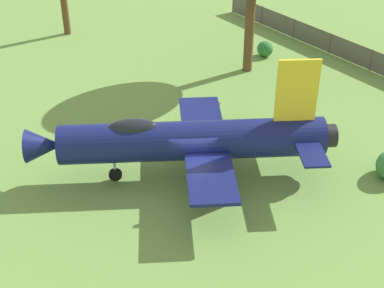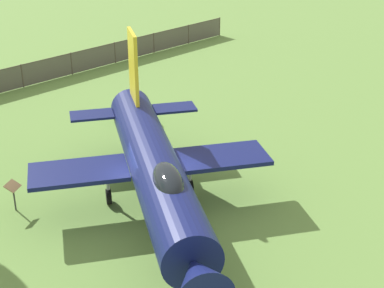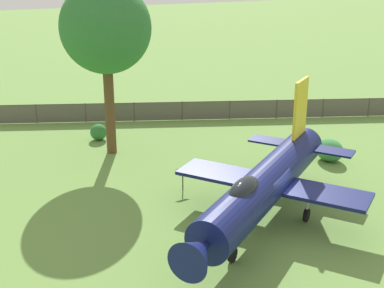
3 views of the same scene
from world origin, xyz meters
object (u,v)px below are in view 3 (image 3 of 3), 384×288
object	(u,v)px
shrub_by_tree	(330,150)
shrub_near_fence	(99,132)
display_jet	(263,186)
info_plaque	(183,174)
shade_tree	(105,28)

from	to	relation	value
shrub_by_tree	shrub_near_fence	bearing A→B (deg)	-126.33
display_jet	shrub_by_tree	bearing A→B (deg)	176.72
display_jet	shrub_near_fence	bearing A→B (deg)	-114.34
shrub_by_tree	info_plaque	xyz separation A→B (m)	(0.71, -9.38, 0.21)
display_jet	shrub_near_fence	xyz separation A→B (m)	(-14.29, -4.09, -1.50)
display_jet	shrub_by_tree	size ratio (longest dim) A/B	6.60
shade_tree	info_plaque	world-z (taller)	shade_tree
shade_tree	shrub_by_tree	world-z (taller)	shade_tree
shrub_by_tree	display_jet	bearing A→B (deg)	-52.96
shade_tree	shrub_by_tree	xyz separation A→B (m)	(5.99, 11.44, -6.78)
display_jet	shade_tree	xyz separation A→B (m)	(-11.70, -3.87, 5.40)
info_plaque	display_jet	bearing A→B (deg)	19.90
shrub_near_fence	display_jet	bearing A→B (deg)	15.98
shrub_near_fence	shrub_by_tree	bearing A→B (deg)	53.67
shade_tree	info_plaque	bearing A→B (deg)	17.04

